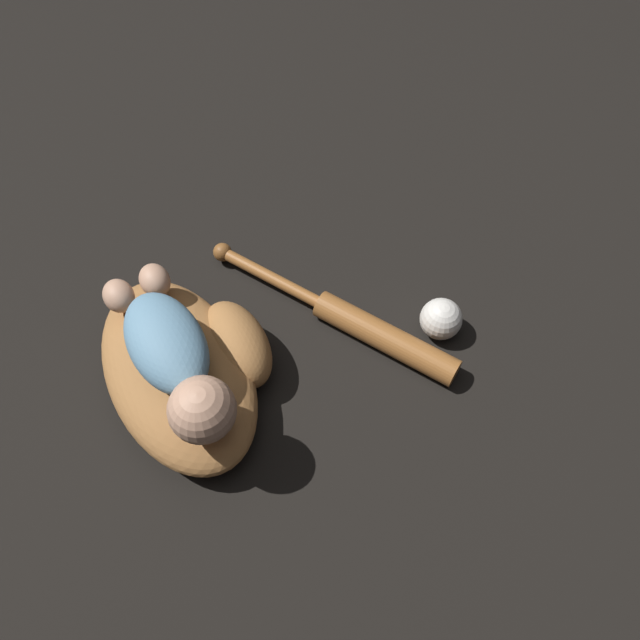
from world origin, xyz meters
The scene contains 5 objects.
ground_plane centered at (0.00, 0.00, 0.00)m, with size 6.00×6.00×0.00m, color black.
baseball_glove centered at (-0.02, 0.03, 0.05)m, with size 0.41×0.31×0.10m.
baby_figure centered at (0.00, 0.01, 0.14)m, with size 0.33×0.16×0.09m.
baseball_bat centered at (0.10, 0.29, 0.02)m, with size 0.47×0.15×0.05m.
baseball centered at (0.19, 0.39, 0.04)m, with size 0.07×0.07×0.07m.
Camera 1 is at (0.45, -0.14, 0.90)m, focal length 35.00 mm.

